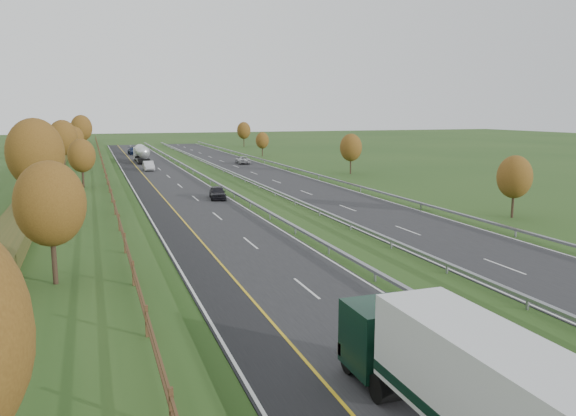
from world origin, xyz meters
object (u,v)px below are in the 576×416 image
at_px(car_silver_mid, 149,166).
at_px(car_oncoming, 243,160).
at_px(road_tanker, 142,153).
at_px(car_dark_near, 218,192).
at_px(car_small_far, 133,151).

xyz_separation_m(car_silver_mid, car_oncoming, (18.63, 6.86, -0.07)).
bearing_deg(car_oncoming, road_tanker, -21.38).
xyz_separation_m(car_dark_near, car_oncoming, (14.25, 42.29, -0.02)).
relative_size(car_dark_near, car_small_far, 0.79).
bearing_deg(car_small_far, car_silver_mid, -93.56).
xyz_separation_m(car_small_far, car_oncoming, (18.34, -31.80, -0.08)).
distance_m(car_silver_mid, car_oncoming, 19.85).
height_order(car_silver_mid, car_small_far, car_small_far).
bearing_deg(car_silver_mid, car_small_far, 89.66).
bearing_deg(car_dark_near, road_tanker, 102.21).
distance_m(road_tanker, car_dark_near, 52.28).
relative_size(car_small_far, car_oncoming, 1.06).
distance_m(road_tanker, car_small_far, 22.01).
distance_m(road_tanker, car_silver_mid, 16.71).
distance_m(road_tanker, car_oncoming, 20.82).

